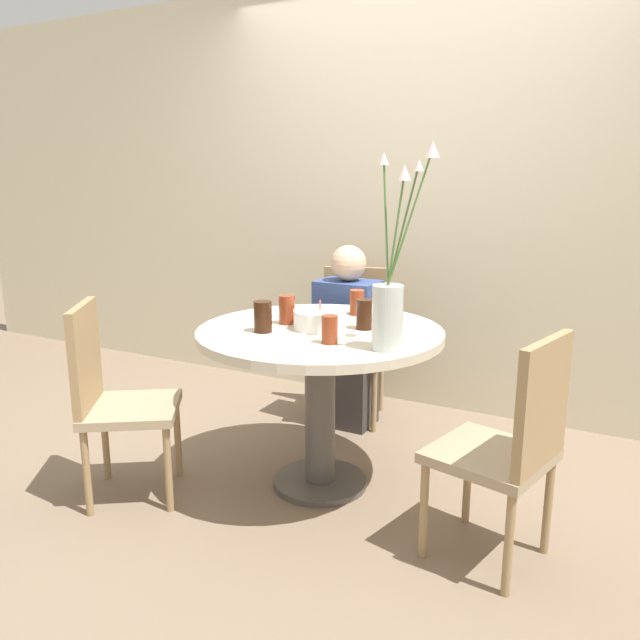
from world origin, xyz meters
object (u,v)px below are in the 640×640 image
chair_left_flank (112,392)px  drink_glass_2 (364,314)px  side_plate (280,312)px  drink_glass_3 (330,330)px  chair_right_flank (352,335)px  drink_glass_4 (287,310)px  drink_glass_0 (357,302)px  drink_glass_1 (263,317)px  birthday_cake (320,320)px  chair_near_front (512,440)px  person_woman (348,343)px  flower_vase (390,298)px

chair_left_flank → drink_glass_2: size_ratio=6.64×
side_plate → drink_glass_3: size_ratio=1.59×
side_plate → drink_glass_2: drink_glass_2 is taller
drink_glass_3 → chair_right_flank: bearing=110.2°
drink_glass_4 → drink_glass_0: bearing=57.4°
drink_glass_1 → drink_glass_3: bearing=-5.5°
drink_glass_1 → drink_glass_0: bearing=66.5°
chair_right_flank → drink_glass_3: (0.40, -1.09, 0.32)m
birthday_cake → drink_glass_4: (-0.18, 0.02, 0.02)m
chair_near_front → drink_glass_2: (-0.72, 0.31, 0.33)m
drink_glass_4 → drink_glass_3: bearing=-33.1°
chair_left_flank → person_woman: person_woman is taller
chair_near_front → side_plate: bearing=-94.9°
side_plate → person_woman: bearing=77.9°
flower_vase → drink_glass_1: flower_vase is taller
drink_glass_3 → chair_left_flank: bearing=-161.2°
side_plate → drink_glass_4: size_ratio=1.39×
chair_left_flank → drink_glass_4: same height
chair_left_flank → drink_glass_2: (0.95, 0.60, 0.33)m
chair_left_flank → drink_glass_0: chair_left_flank is taller
chair_right_flank → drink_glass_0: 0.70m
drink_glass_1 → person_woman: person_woman is taller
drink_glass_3 → chair_near_front: bearing=-1.5°
drink_glass_3 → drink_glass_0: bearing=103.0°
drink_glass_3 → drink_glass_4: bearing=146.9°
chair_right_flank → person_woman: size_ratio=0.85×
chair_left_flank → drink_glass_4: 0.86m
drink_glass_4 → drink_glass_1: bearing=-94.1°
drink_glass_4 → chair_near_front: bearing=-12.3°
drink_glass_2 → drink_glass_3: 0.29m
chair_right_flank → drink_glass_2: 0.97m
drink_glass_0 → drink_glass_3: (0.12, -0.54, -0.00)m
birthday_cake → drink_glass_4: 0.19m
side_plate → drink_glass_1: 0.39m
chair_near_front → drink_glass_3: size_ratio=7.71×
side_plate → drink_glass_1: size_ratio=1.34×
chair_right_flank → flower_vase: flower_vase is taller
person_woman → drink_glass_3: bearing=-69.0°
drink_glass_1 → drink_glass_4: (0.01, 0.18, -0.00)m
drink_glass_0 → drink_glass_2: size_ratio=0.92×
drink_glass_0 → drink_glass_4: size_ratio=0.93×
chair_near_front → chair_left_flank: bearing=-66.3°
flower_vase → person_woman: bearing=123.8°
drink_glass_0 → chair_near_front: bearing=-32.6°
chair_left_flank → drink_glass_4: size_ratio=6.75×
drink_glass_2 → drink_glass_0: bearing=121.1°
chair_right_flank → drink_glass_3: size_ratio=7.71×
drink_glass_4 → chair_right_flank: bearing=94.7°
birthday_cake → drink_glass_1: bearing=-140.0°
chair_right_flank → chair_near_front: 1.60m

